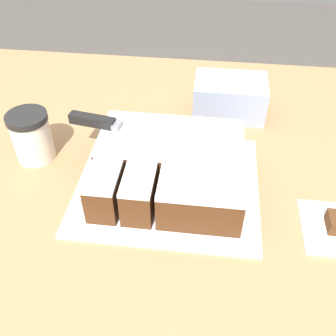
% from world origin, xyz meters
% --- Properties ---
extents(countertop, '(1.40, 1.10, 0.95)m').
position_xyz_m(countertop, '(0.00, 0.00, 0.48)').
color(countertop, '#936D47').
rests_on(countertop, ground_plane).
extents(cake_board, '(0.38, 0.34, 0.01)m').
position_xyz_m(cake_board, '(0.04, -0.04, 0.95)').
color(cake_board, silver).
rests_on(cake_board, countertop).
extents(cake, '(0.30, 0.26, 0.09)m').
position_xyz_m(cake, '(0.04, -0.04, 1.00)').
color(cake, '#472814').
rests_on(cake, cake_board).
extents(knife, '(0.32, 0.08, 0.02)m').
position_xyz_m(knife, '(-0.09, 0.02, 1.05)').
color(knife, silver).
rests_on(knife, cake).
extents(coffee_cup, '(0.09, 0.09, 0.12)m').
position_xyz_m(coffee_cup, '(-0.27, 0.02, 1.01)').
color(coffee_cup, beige).
rests_on(coffee_cup, countertop).
extents(storage_box, '(0.18, 0.13, 0.09)m').
position_xyz_m(storage_box, '(0.16, 0.26, 1.00)').
color(storage_box, '#8C99B2').
rests_on(storage_box, countertop).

